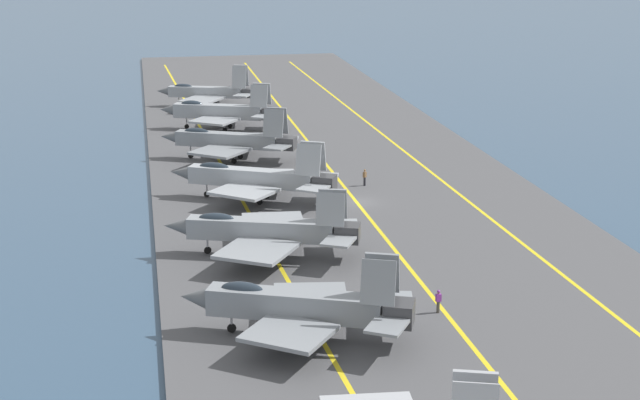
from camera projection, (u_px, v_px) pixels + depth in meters
name	position (u px, v px, depth m)	size (l,w,h in m)	color
ground_plane	(356.00, 206.00, 97.78)	(2000.00, 2000.00, 0.00)	#334C66
carrier_deck	(356.00, 204.00, 97.73)	(226.65, 40.16, 0.40)	#4C4C4F
deck_stripe_foul_line	(462.00, 197.00, 99.61)	(203.99, 0.36, 0.01)	yellow
deck_stripe_centerline	(356.00, 202.00, 97.67)	(203.99, 0.36, 0.01)	yellow
deck_stripe_edge_line	(246.00, 208.00, 95.74)	(203.99, 0.36, 0.01)	yellow
parked_jet_second	(299.00, 305.00, 65.17)	(12.14, 16.05, 6.17)	gray
parked_jet_third	(265.00, 230.00, 81.26)	(14.01, 16.61, 5.88)	gray
parked_jet_fourth	(255.00, 178.00, 97.50)	(12.60, 17.09, 6.32)	#9EA3A8
parked_jet_fifth	(230.00, 140.00, 113.90)	(13.33, 16.43, 6.49)	gray
parked_jet_sixth	(221.00, 111.00, 130.84)	(12.29, 16.38, 6.40)	#93999E
parked_jet_seventh	(208.00, 92.00, 147.35)	(14.10, 15.17, 6.37)	#93999E
crew_purple_vest	(438.00, 300.00, 69.82)	(0.33, 0.42, 1.72)	#4C473D
crew_brown_vest	(365.00, 177.00, 103.51)	(0.45, 0.45, 1.79)	#232328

